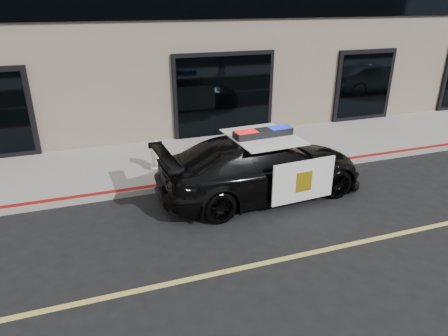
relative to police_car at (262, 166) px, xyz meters
name	(u,v)px	position (x,y,z in m)	size (l,w,h in m)	color
ground	(384,237)	(1.55, -2.60, -0.74)	(120.00, 120.00, 0.00)	black
sidewalk_n	(272,148)	(1.55, 2.65, -0.67)	(60.00, 3.50, 0.15)	gray
police_car	(262,166)	(0.00, 0.00, 0.00)	(2.72, 5.32, 1.66)	black
fire_hydrant	(157,156)	(-2.19, 1.99, -0.20)	(0.38, 0.53, 0.84)	silver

